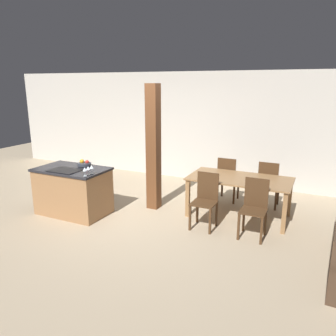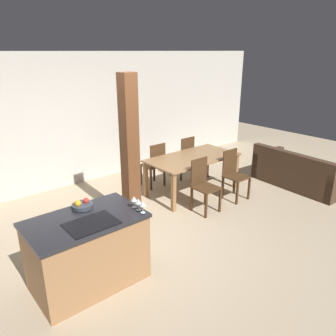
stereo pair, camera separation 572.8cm
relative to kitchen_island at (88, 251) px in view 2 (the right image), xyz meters
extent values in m
plane|color=tan|center=(1.12, 0.36, -0.44)|extent=(16.00, 16.00, 0.00)
cube|color=beige|center=(1.12, 3.16, 0.91)|extent=(11.20, 0.08, 2.70)
cube|color=#9E7047|center=(0.00, 0.00, -0.02)|extent=(1.30, 0.78, 0.84)
cube|color=#232328|center=(0.00, 0.00, 0.42)|extent=(1.34, 0.82, 0.04)
cube|color=black|center=(0.00, -0.17, 0.44)|extent=(0.56, 0.40, 0.01)
cylinder|color=#383D47|center=(0.10, 0.25, 0.47)|extent=(0.26, 0.26, 0.05)
sphere|color=red|center=(0.16, 0.26, 0.52)|extent=(0.07, 0.07, 0.07)
sphere|color=gold|center=(0.04, 0.25, 0.52)|extent=(0.08, 0.08, 0.08)
cylinder|color=silver|center=(0.59, -0.33, 0.45)|extent=(0.06, 0.06, 0.00)
cylinder|color=silver|center=(0.59, -0.33, 0.50)|extent=(0.01, 0.01, 0.09)
cone|color=silver|center=(0.59, -0.33, 0.57)|extent=(0.08, 0.08, 0.06)
cylinder|color=silver|center=(0.59, -0.24, 0.45)|extent=(0.06, 0.06, 0.00)
cylinder|color=silver|center=(0.59, -0.24, 0.50)|extent=(0.01, 0.01, 0.09)
cone|color=silver|center=(0.59, -0.24, 0.57)|extent=(0.08, 0.08, 0.06)
cylinder|color=silver|center=(0.59, -0.15, 0.45)|extent=(0.06, 0.06, 0.00)
cylinder|color=silver|center=(0.59, -0.15, 0.50)|extent=(0.01, 0.01, 0.09)
cone|color=silver|center=(0.59, -0.15, 0.57)|extent=(0.08, 0.08, 0.06)
cube|color=olive|center=(2.88, 1.19, 0.29)|extent=(1.83, 0.95, 0.03)
cube|color=olive|center=(2.03, 0.77, -0.09)|extent=(0.07, 0.07, 0.72)
cube|color=olive|center=(3.73, 0.77, -0.09)|extent=(0.07, 0.07, 0.72)
cube|color=olive|center=(2.03, 1.60, -0.09)|extent=(0.07, 0.07, 0.72)
cube|color=olive|center=(3.73, 1.60, -0.09)|extent=(0.07, 0.07, 0.72)
cube|color=#472D19|center=(2.47, 0.41, 0.01)|extent=(0.40, 0.40, 0.02)
cube|color=#472D19|center=(2.47, 0.60, 0.26)|extent=(0.38, 0.02, 0.48)
cube|color=#472D19|center=(2.29, 0.23, -0.22)|extent=(0.04, 0.04, 0.44)
cube|color=#472D19|center=(2.64, 0.23, -0.22)|extent=(0.04, 0.04, 0.44)
cube|color=#472D19|center=(2.29, 0.59, -0.22)|extent=(0.04, 0.04, 0.44)
cube|color=#472D19|center=(2.64, 0.59, -0.22)|extent=(0.04, 0.04, 0.44)
cube|color=#472D19|center=(3.29, 0.41, 0.01)|extent=(0.40, 0.40, 0.02)
cube|color=#472D19|center=(3.29, 0.60, 0.26)|extent=(0.38, 0.02, 0.48)
cube|color=#472D19|center=(3.11, 0.23, -0.22)|extent=(0.04, 0.04, 0.44)
cube|color=#472D19|center=(3.47, 0.23, -0.22)|extent=(0.04, 0.04, 0.44)
cube|color=#472D19|center=(3.11, 0.59, -0.22)|extent=(0.04, 0.04, 0.44)
cube|color=#472D19|center=(3.47, 0.59, -0.22)|extent=(0.04, 0.04, 0.44)
cube|color=#472D19|center=(2.47, 1.96, 0.01)|extent=(0.40, 0.40, 0.02)
cube|color=#472D19|center=(2.47, 1.77, 0.26)|extent=(0.38, 0.02, 0.48)
cube|color=#472D19|center=(2.64, 2.14, -0.22)|extent=(0.04, 0.04, 0.44)
cube|color=#472D19|center=(2.29, 2.14, -0.22)|extent=(0.04, 0.04, 0.44)
cube|color=#472D19|center=(2.64, 1.78, -0.22)|extent=(0.04, 0.04, 0.44)
cube|color=#472D19|center=(2.29, 1.78, -0.22)|extent=(0.04, 0.04, 0.44)
cube|color=#472D19|center=(3.29, 1.96, 0.01)|extent=(0.40, 0.40, 0.02)
cube|color=#472D19|center=(3.29, 1.77, 0.26)|extent=(0.38, 0.02, 0.48)
cube|color=#472D19|center=(3.47, 2.14, -0.22)|extent=(0.04, 0.04, 0.44)
cube|color=#472D19|center=(3.11, 2.14, -0.22)|extent=(0.04, 0.04, 0.44)
cube|color=#472D19|center=(3.47, 1.78, -0.22)|extent=(0.04, 0.04, 0.44)
cube|color=#472D19|center=(3.11, 1.78, -0.22)|extent=(0.04, 0.04, 0.44)
cube|color=#473323|center=(4.91, -0.02, -0.23)|extent=(1.06, 1.91, 0.43)
cube|color=#473323|center=(4.52, 0.00, 0.16)|extent=(0.27, 1.86, 0.35)
cube|color=#473323|center=(4.96, 0.84, -0.16)|extent=(0.96, 0.20, 0.57)
cube|color=brown|center=(1.25, 0.91, 0.77)|extent=(0.22, 0.22, 2.42)
camera|label=1|loc=(4.15, -4.55, 1.98)|focal=35.00mm
camera|label=2|loc=(-1.41, -3.19, 2.26)|focal=35.00mm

